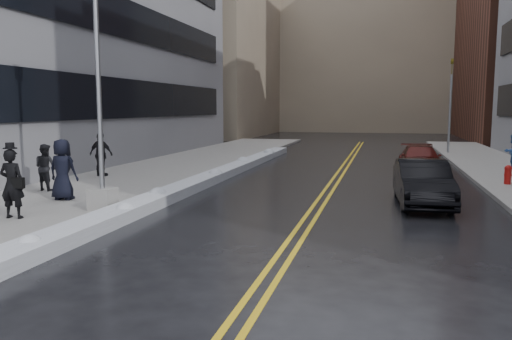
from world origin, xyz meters
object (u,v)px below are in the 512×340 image
Objects in this scene: pedestrian_fedora at (12,184)px; car_maroon at (420,159)px; pedestrian_c at (63,170)px; pedestrian_d at (101,154)px; lamppost at (100,125)px; pedestrian_b at (45,167)px; car_black at (423,183)px; pedestrian_east at (512,152)px; traffic_signal at (450,102)px; fire_hydrant at (508,174)px.

car_maroon is (11.02, 13.57, -0.42)m from pedestrian_fedora.
pedestrian_c is 1.03× the size of pedestrian_d.
lamppost is 4.70m from pedestrian_b.
car_black is (10.54, 5.31, -0.36)m from pedestrian_fedora.
pedestrian_east is at bearing 60.26° from car_black.
lamppost is at bearing 125.51° from pedestrian_d.
pedestrian_c is at bearing -169.69° from car_black.
pedestrian_b is at bearing -177.72° from car_black.
pedestrian_c is (-0.38, 2.65, 0.04)m from pedestrian_fedora.
pedestrian_d is 13.00m from car_black.
pedestrian_fedora is 8.14m from pedestrian_d.
car_maroon is at bearing -103.46° from traffic_signal.
lamppost is 4.68× the size of pedestrian_b.
pedestrian_fedora reaches higher than fire_hydrant.
car_maroon reaches higher than fire_hydrant.
pedestrian_c is 11.25m from car_black.
pedestrian_fedora reaches higher than car_black.
lamppost reaches higher than pedestrian_fedora.
traffic_signal is 18.74m from car_black.
pedestrian_b is 0.88× the size of pedestrian_d.
car_maroon is at bearing -135.32° from pedestrian_fedora.
lamppost is 3.99× the size of pedestrian_c.
traffic_signal reaches higher than pedestrian_c.
car_black is (12.62, 1.25, -0.26)m from pedestrian_b.
pedestrian_d is (-3.83, 6.21, -1.45)m from lamppost.
pedestrian_c is (1.70, -1.41, 0.14)m from pedestrian_b.
traffic_signal is 3.61× the size of pedestrian_east.
pedestrian_d is at bearing -80.51° from pedestrian_fedora.
pedestrian_fedora is 21.18m from pedestrian_east.
traffic_signal is 3.29× the size of pedestrian_fedora.
lamppost is 2.73m from pedestrian_fedora.
pedestrian_c reaches higher than pedestrian_b.
fire_hydrant is at bearing -87.95° from traffic_signal.
pedestrian_d is at bearing 165.39° from car_black.
pedestrian_b reaches higher than fire_hydrant.
lamppost is 4.11× the size of pedestrian_d.
traffic_signal is 22.34m from pedestrian_d.
traffic_signal is at bearing -130.89° from pedestrian_d.
pedestrian_b is at bearing -69.16° from pedestrian_fedora.
car_maroon is (0.48, 8.26, -0.07)m from car_black.
car_black is (-3.38, -4.32, 0.15)m from fire_hydrant.
pedestrian_fedora reaches higher than pedestrian_east.
lamppost reaches higher than fire_hydrant.
car_black is at bearing -94.86° from car_maroon.
car_maroon is at bearing 83.31° from car_black.
lamppost is 1.79× the size of car_black.
pedestrian_b is (-3.70, 2.43, -1.57)m from lamppost.
lamppost is 14.81m from fire_hydrant.
pedestrian_c reaches higher than car_maroon.
car_black is (-2.88, -18.32, -2.70)m from traffic_signal.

